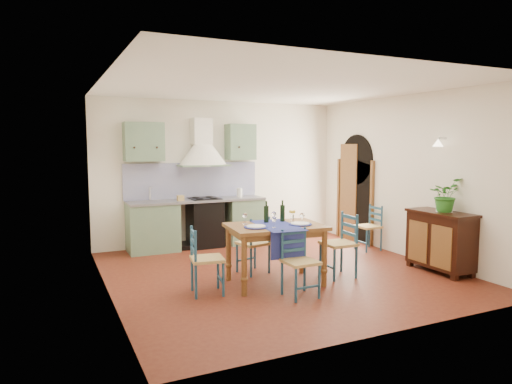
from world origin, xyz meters
TOP-DOWN VIEW (x-y plane):
  - floor at (0.00, 0.00)m, footprint 5.00×5.00m
  - back_wall at (-0.47, 2.29)m, footprint 5.00×0.96m
  - right_wall at (2.50, 0.28)m, footprint 0.26×5.00m
  - left_wall at (-2.50, 0.00)m, footprint 0.04×5.00m
  - ceiling at (0.00, 0.00)m, footprint 5.00×5.00m
  - dining_table at (-0.30, -0.48)m, footprint 1.39×1.06m
  - chair_near at (-0.28, -1.08)m, footprint 0.41×0.41m
  - chair_far at (-0.36, 0.11)m, footprint 0.49×0.49m
  - chair_left at (-1.35, -0.49)m, footprint 0.47×0.47m
  - chair_right at (0.72, -0.57)m, footprint 0.45×0.45m
  - chair_spare at (2.23, 0.62)m, footprint 0.39×0.39m
  - sideboard at (2.26, -1.02)m, footprint 0.50×1.05m
  - potted_plant at (2.28, -1.04)m, footprint 0.57×0.53m

SIDE VIEW (x-z plane):
  - floor at x=0.00m, z-range 0.00..0.00m
  - chair_spare at x=2.23m, z-range 0.01..0.85m
  - chair_near at x=-0.28m, z-range 0.01..0.88m
  - chair_far at x=-0.36m, z-range 0.01..0.89m
  - chair_left at x=-1.35m, z-range 0.02..0.90m
  - chair_right at x=0.72m, z-range 0.02..0.96m
  - sideboard at x=2.26m, z-range 0.04..0.98m
  - dining_table at x=-0.30m, z-range 0.16..1.31m
  - back_wall at x=-0.47m, z-range -0.35..2.45m
  - potted_plant at x=2.28m, z-range 0.94..1.45m
  - right_wall at x=2.50m, z-range -0.06..2.74m
  - left_wall at x=-2.50m, z-range 0.00..2.80m
  - ceiling at x=0.00m, z-range 2.80..2.81m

